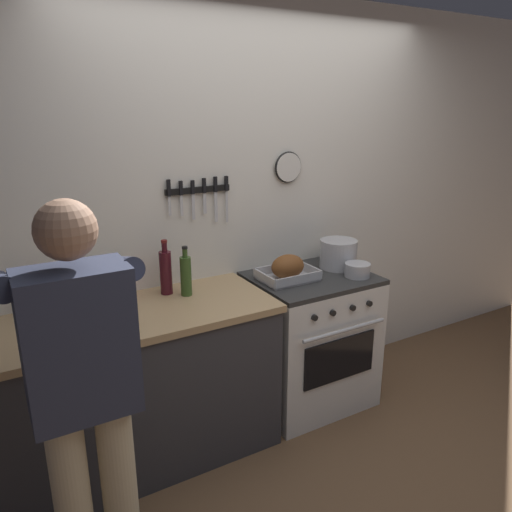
% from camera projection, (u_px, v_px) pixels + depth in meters
% --- Properties ---
extents(ground_plane, '(8.00, 8.00, 0.00)m').
position_uv_depth(ground_plane, '(387.00, 506.00, 2.50)').
color(ground_plane, brown).
extents(wall_back, '(6.00, 0.13, 2.60)m').
position_uv_depth(wall_back, '(254.00, 208.00, 3.23)').
color(wall_back, white).
rests_on(wall_back, ground).
extents(counter_block, '(2.03, 0.65, 0.90)m').
position_uv_depth(counter_block, '(90.00, 400.00, 2.60)').
color(counter_block, '#38383D').
rests_on(counter_block, ground).
extents(stove, '(0.76, 0.67, 0.90)m').
position_uv_depth(stove, '(310.00, 339.00, 3.29)').
color(stove, white).
rests_on(stove, ground).
extents(person_cook, '(0.51, 0.63, 1.66)m').
position_uv_depth(person_cook, '(83.00, 386.00, 1.83)').
color(person_cook, '#C6B793').
rests_on(person_cook, ground).
extents(roasting_pan, '(0.35, 0.26, 0.16)m').
position_uv_depth(roasting_pan, '(288.00, 269.00, 3.07)').
color(roasting_pan, '#B7B7BC').
rests_on(roasting_pan, stove).
extents(stock_pot, '(0.25, 0.25, 0.19)m').
position_uv_depth(stock_pot, '(338.00, 254.00, 3.30)').
color(stock_pot, '#B7B7BC').
rests_on(stock_pot, stove).
extents(saucepan, '(0.16, 0.16, 0.09)m').
position_uv_depth(saucepan, '(357.00, 270.00, 3.14)').
color(saucepan, '#B7B7BC').
rests_on(saucepan, stove).
extents(cutting_board, '(0.36, 0.24, 0.02)m').
position_uv_depth(cutting_board, '(74.00, 329.00, 2.38)').
color(cutting_board, tan).
rests_on(cutting_board, counter_block).
extents(bottle_olive_oil, '(0.06, 0.06, 0.29)m').
position_uv_depth(bottle_olive_oil, '(186.00, 275.00, 2.81)').
color(bottle_olive_oil, '#385623').
rests_on(bottle_olive_oil, counter_block).
extents(bottle_dish_soap, '(0.07, 0.07, 0.21)m').
position_uv_depth(bottle_dish_soap, '(113.00, 287.00, 2.73)').
color(bottle_dish_soap, '#338CCC').
rests_on(bottle_dish_soap, counter_block).
extents(bottle_wine_red, '(0.07, 0.07, 0.32)m').
position_uv_depth(bottle_wine_red, '(166.00, 271.00, 2.83)').
color(bottle_wine_red, '#47141E').
rests_on(bottle_wine_red, counter_block).
extents(bottle_soy_sauce, '(0.06, 0.06, 0.23)m').
position_uv_depth(bottle_soy_sauce, '(36.00, 297.00, 2.55)').
color(bottle_soy_sauce, black).
rests_on(bottle_soy_sauce, counter_block).
extents(bottle_hot_sauce, '(0.05, 0.05, 0.21)m').
position_uv_depth(bottle_hot_sauce, '(127.00, 282.00, 2.80)').
color(bottle_hot_sauce, red).
rests_on(bottle_hot_sauce, counter_block).
extents(bottle_vinegar, '(0.06, 0.06, 0.23)m').
position_uv_depth(bottle_vinegar, '(84.00, 296.00, 2.57)').
color(bottle_vinegar, '#997F4C').
rests_on(bottle_vinegar, counter_block).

